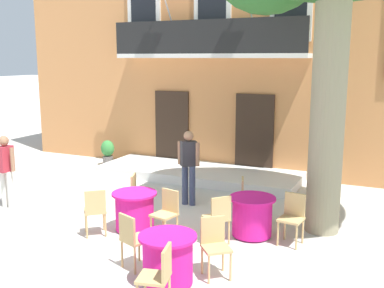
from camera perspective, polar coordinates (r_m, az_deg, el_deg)
The scene contains 18 objects.
ground_plane at distance 9.24m, azimuth -7.36°, elevation -10.29°, with size 120.00×120.00×0.00m, color beige.
building_facade at distance 15.12m, azimuth 5.50°, elevation 12.39°, with size 13.00×5.09×7.50m.
entrance_step_platform at distance 12.77m, azimuth 0.81°, elevation -3.66°, with size 5.59×1.93×0.25m, color silver.
cafe_table_near_tree at distance 8.98m, azimuth -7.14°, elevation -8.25°, with size 0.86×0.86×0.76m.
cafe_chair_near_tree_0 at distance 8.78m, azimuth -11.96°, elevation -7.89°, with size 0.56×0.56×0.91m.
cafe_chair_near_tree_1 at distance 8.50m, azimuth -3.16°, elevation -8.30°, with size 0.48×0.48×0.91m.
cafe_chair_near_tree_2 at distance 9.65m, azimuth -6.67°, elevation -6.02°, with size 0.51×0.51×0.91m.
cafe_table_middle at distance 8.70m, azimuth 7.48°, elevation -8.88°, with size 0.86×0.86×0.76m.
cafe_chair_middle_0 at distance 8.24m, azimuth 3.29°, elevation -8.92°, with size 0.56×0.56×0.91m.
cafe_chair_middle_1 at distance 8.46m, azimuth 12.40°, elevation -8.63°, with size 0.45×0.45×0.91m.
cafe_chair_middle_2 at distance 9.37m, azimuth 6.92°, elevation -6.54°, with size 0.51×0.51×0.91m.
cafe_table_front at distance 6.93m, azimuth -3.03°, elevation -14.08°, with size 0.86×0.86×0.76m.
cafe_chair_front_0 at distance 6.20m, azimuth -4.13°, elevation -15.83°, with size 0.48×0.48×0.91m.
cafe_chair_front_1 at distance 7.13m, azimuth 2.85°, elevation -12.15°, with size 0.56×0.56×0.91m.
cafe_chair_front_2 at distance 7.37m, azimuth -7.38°, elevation -11.42°, with size 0.52×0.52×0.91m.
ground_planter_left at distance 14.37m, azimuth -10.45°, elevation -0.92°, with size 0.41×0.41×0.79m.
pedestrian_near_entrance at distance 10.26m, azimuth -0.43°, elevation -2.43°, with size 0.53×0.39×1.70m.
pedestrian_mid_plaza at distance 10.90m, azimuth -22.17°, elevation -2.71°, with size 0.53×0.34×1.62m.
Camera 1 is at (4.63, -7.28, 3.30)m, focal length 42.88 mm.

